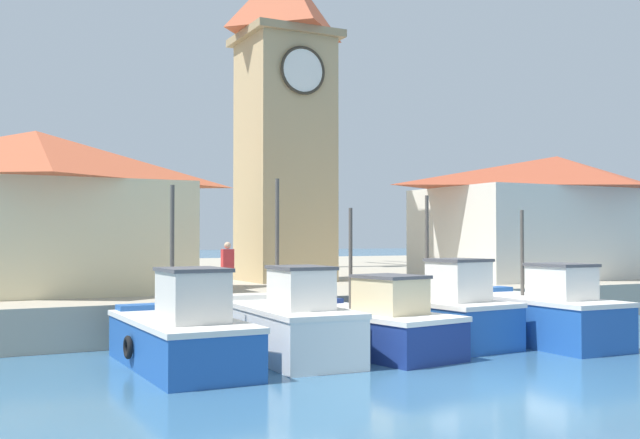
% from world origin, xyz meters
% --- Properties ---
extents(ground_plane, '(300.00, 300.00, 0.00)m').
position_xyz_m(ground_plane, '(0.00, 0.00, 0.00)').
color(ground_plane, '#386689').
extents(quay_wharf, '(120.00, 40.00, 1.17)m').
position_xyz_m(quay_wharf, '(0.00, 27.92, 0.58)').
color(quay_wharf, '#A89E89').
rests_on(quay_wharf, ground).
extents(fishing_boat_far_left, '(2.25, 5.27, 4.14)m').
position_xyz_m(fishing_boat_far_left, '(-4.89, 4.46, 0.75)').
color(fishing_boat_far_left, '#2356A8').
rests_on(fishing_boat_far_left, ground).
extents(fishing_boat_left_outer, '(2.15, 5.18, 4.40)m').
position_xyz_m(fishing_boat_left_outer, '(-2.16, 4.76, 0.79)').
color(fishing_boat_left_outer, silver).
rests_on(fishing_boat_left_outer, ground).
extents(fishing_boat_left_inner, '(2.94, 5.51, 3.69)m').
position_xyz_m(fishing_boat_left_inner, '(0.02, 4.59, 0.68)').
color(fishing_boat_left_inner, navy).
rests_on(fishing_boat_left_inner, ground).
extents(fishing_boat_mid_left, '(2.55, 4.49, 4.10)m').
position_xyz_m(fishing_boat_mid_left, '(2.52, 4.91, 0.80)').
color(fishing_boat_mid_left, '#2356A8').
rests_on(fishing_boat_mid_left, ground).
extents(fishing_boat_center, '(2.13, 5.15, 3.69)m').
position_xyz_m(fishing_boat_center, '(5.03, 3.82, 0.79)').
color(fishing_boat_center, '#2356A8').
rests_on(fishing_boat_center, ground).
extents(clock_tower, '(3.72, 3.72, 14.56)m').
position_xyz_m(clock_tower, '(2.69, 15.73, 8.03)').
color(clock_tower, tan).
rests_on(clock_tower, quay_wharf).
extents(warehouse_left, '(9.36, 5.97, 5.11)m').
position_xyz_m(warehouse_left, '(-7.06, 13.18, 3.79)').
color(warehouse_left, beige).
rests_on(warehouse_left, quay_wharf).
extents(warehouse_right, '(12.31, 6.36, 5.33)m').
position_xyz_m(warehouse_right, '(14.54, 12.80, 3.88)').
color(warehouse_right, silver).
rests_on(warehouse_right, quay_wharf).
extents(port_crane_near, '(3.29, 8.32, 16.50)m').
position_xyz_m(port_crane_near, '(7.14, 27.44, 7.24)').
color(port_crane_near, '#976E11').
rests_on(port_crane_near, quay_wharf).
extents(port_crane_far, '(3.42, 10.31, 19.86)m').
position_xyz_m(port_crane_far, '(7.82, 27.18, 8.92)').
color(port_crane_far, '#976E11').
rests_on(port_crane_far, quay_wharf).
extents(dock_worker_near_tower, '(0.34, 0.22, 1.62)m').
position_xyz_m(dock_worker_near_tower, '(-2.23, 8.84, 2.01)').
color(dock_worker_near_tower, '#33333D').
rests_on(dock_worker_near_tower, quay_wharf).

